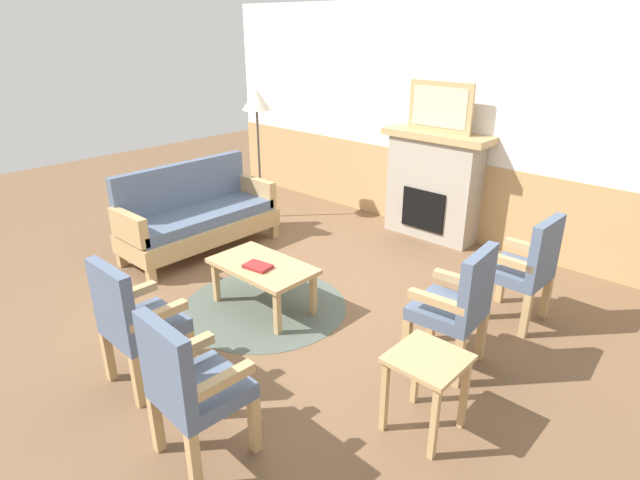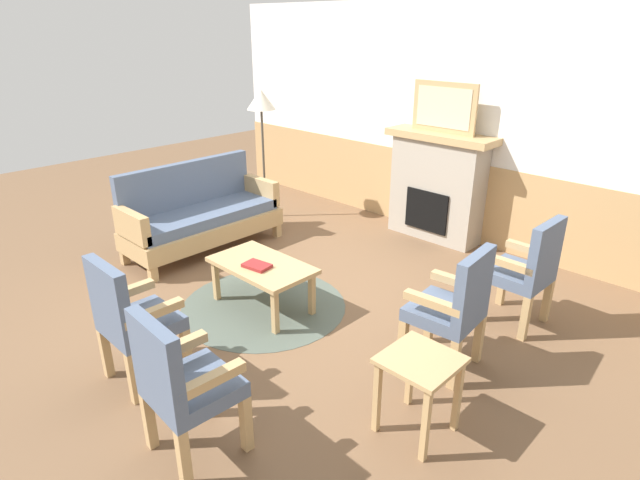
% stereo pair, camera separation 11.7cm
% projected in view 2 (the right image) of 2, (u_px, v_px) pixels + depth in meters
% --- Properties ---
extents(ground_plane, '(14.00, 14.00, 0.00)m').
position_uv_depth(ground_plane, '(294.00, 304.00, 4.86)').
color(ground_plane, brown).
extents(wall_back, '(7.20, 0.14, 2.70)m').
position_uv_depth(wall_back, '(454.00, 127.00, 6.07)').
color(wall_back, white).
rests_on(wall_back, ground_plane).
extents(fireplace, '(1.30, 0.44, 1.28)m').
position_uv_depth(fireplace, '(437.00, 185.00, 6.16)').
color(fireplace, '#A39989').
rests_on(fireplace, ground_plane).
extents(framed_picture, '(0.80, 0.04, 0.56)m').
position_uv_depth(framed_picture, '(444.00, 108.00, 5.81)').
color(framed_picture, tan).
rests_on(framed_picture, fireplace).
extents(couch, '(0.70, 1.80, 0.98)m').
position_uv_depth(couch, '(201.00, 216.00, 5.93)').
color(couch, tan).
rests_on(couch, ground_plane).
extents(coffee_table, '(0.96, 0.56, 0.44)m').
position_uv_depth(coffee_table, '(262.00, 269.00, 4.68)').
color(coffee_table, tan).
rests_on(coffee_table, ground_plane).
extents(round_rug, '(1.52, 1.52, 0.01)m').
position_uv_depth(round_rug, '(264.00, 306.00, 4.83)').
color(round_rug, '#4C564C').
rests_on(round_rug, ground_plane).
extents(book_on_table, '(0.26, 0.20, 0.03)m').
position_uv_depth(book_on_table, '(257.00, 266.00, 4.58)').
color(book_on_table, maroon).
rests_on(book_on_table, coffee_table).
extents(armchair_near_fireplace, '(0.52, 0.52, 0.98)m').
position_uv_depth(armchair_near_fireplace, '(454.00, 305.00, 3.78)').
color(armchair_near_fireplace, tan).
rests_on(armchair_near_fireplace, ground_plane).
extents(armchair_by_window_left, '(0.49, 0.49, 0.98)m').
position_uv_depth(armchair_by_window_left, '(527.00, 268.00, 4.35)').
color(armchair_by_window_left, tan).
rests_on(armchair_by_window_left, ground_plane).
extents(armchair_front_left, '(0.48, 0.48, 0.98)m').
position_uv_depth(armchair_front_left, '(131.00, 316.00, 3.63)').
color(armchair_front_left, tan).
rests_on(armchair_front_left, ground_plane).
extents(armchair_front_center, '(0.50, 0.50, 0.98)m').
position_uv_depth(armchair_front_center, '(181.00, 381.00, 2.97)').
color(armchair_front_center, tan).
rests_on(armchair_front_center, ground_plane).
extents(side_table, '(0.44, 0.44, 0.55)m').
position_uv_depth(side_table, '(419.00, 374.00, 3.20)').
color(side_table, tan).
rests_on(side_table, ground_plane).
extents(floor_lamp_by_couch, '(0.36, 0.36, 1.68)m').
position_uv_depth(floor_lamp_by_couch, '(261.00, 108.00, 6.52)').
color(floor_lamp_by_couch, '#332D28').
rests_on(floor_lamp_by_couch, ground_plane).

